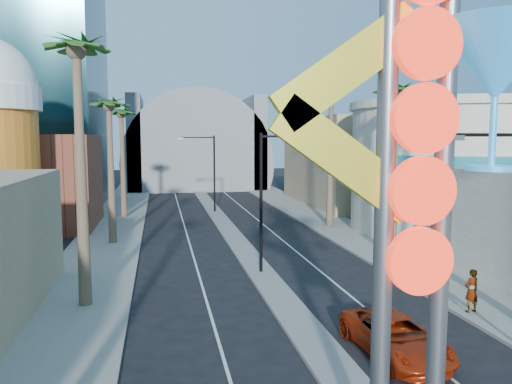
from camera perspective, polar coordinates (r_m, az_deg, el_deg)
sidewalk_west at (r=43.04m, az=-16.11°, el=-4.30°), size 5.00×100.00×0.15m
sidewalk_east at (r=45.43m, az=8.55°, el=-3.58°), size 5.00×100.00×0.15m
median at (r=46.15m, az=-3.92°, el=-3.38°), size 1.60×84.00×0.15m
brick_filler_west at (r=46.51m, az=-23.92°, el=1.06°), size 10.00×10.00×8.00m
filler_east at (r=59.31m, az=10.36°, el=3.43°), size 10.00×20.00×10.00m
turquoise_building at (r=44.09m, az=21.36°, el=2.54°), size 16.60×16.60×10.60m
canopy at (r=79.45m, az=-6.99°, el=3.64°), size 22.00×16.00×22.00m
neon_sign at (r=11.99m, az=21.26°, el=3.96°), size 6.53×2.60×12.55m
streetlight_0 at (r=28.00m, az=1.68°, el=0.38°), size 3.79×0.25×8.00m
streetlight_1 at (r=51.50m, az=-5.40°, el=2.98°), size 3.79×0.25×8.00m
palm_1 at (r=23.64m, az=-19.79°, el=13.42°), size 2.40×2.40×12.70m
palm_2 at (r=37.38m, az=-16.44°, el=8.64°), size 2.40×2.40×11.20m
palm_3 at (r=49.33m, az=-15.13°, el=8.00°), size 2.40×2.40×11.20m
palm_6 at (r=32.70m, az=15.74°, el=9.85°), size 2.40×2.40×11.70m
palm_7 at (r=43.80m, az=8.60°, el=10.17°), size 2.40×2.40×12.70m
red_pickup at (r=19.03m, az=15.61°, el=-15.59°), size 2.68×5.23×1.41m
pedestrian_a at (r=23.97m, az=23.41°, el=-10.31°), size 0.76×0.56×1.91m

